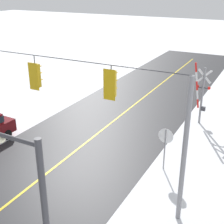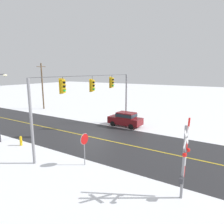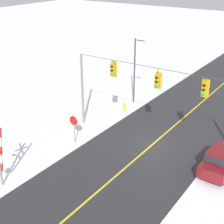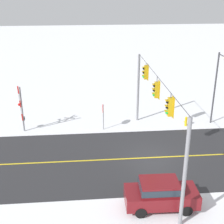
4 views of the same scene
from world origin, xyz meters
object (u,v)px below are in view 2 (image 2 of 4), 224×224
Objects in this scene: stop_sign at (85,142)px; fire_hydrant at (21,140)px; parked_car_maroon at (126,119)px; utility_pole at (42,86)px; railroad_crossing at (184,158)px.

stop_sign is 2.67× the size of fire_hydrant.
utility_pole is (2.45, 17.89, 3.15)m from parked_car_maroon.
utility_pole is at bearing 57.18° from stop_sign.
parked_car_maroon is at bearing -97.79° from utility_pole.
stop_sign is at bearing -122.82° from utility_pole.
railroad_crossing is at bearing -90.56° from fire_hydrant.
parked_car_maroon is at bearing 40.68° from railroad_crossing.
parked_car_maroon is at bearing 13.39° from stop_sign.
railroad_crossing is 1.01× the size of parked_car_maroon.
fire_hydrant is at bearing 90.63° from stop_sign.
fire_hydrant is at bearing 89.44° from railroad_crossing.
utility_pole reaches higher than parked_car_maroon.
railroad_crossing is at bearing -116.15° from utility_pole.
utility_pole is at bearing 82.21° from parked_car_maroon.
fire_hydrant is (0.14, 14.29, -1.77)m from railroad_crossing.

